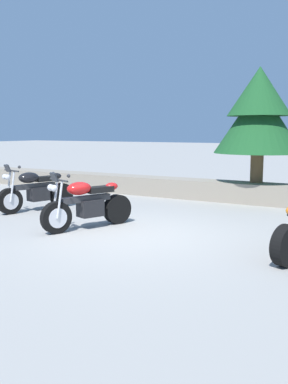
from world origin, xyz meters
TOP-DOWN VIEW (x-y plane):
  - ground_plane at (0.00, 0.00)m, footprint 120.00×120.00m
  - stone_wall at (0.00, 4.80)m, footprint 36.00×0.80m
  - motorcycle_black_near_left at (-3.42, 1.02)m, footprint 0.86×2.03m
  - motorcycle_red_centre at (-1.09, 0.05)m, footprint 0.99×1.98m
  - pine_tree_far_left at (0.95, 5.00)m, footprint 2.37×2.37m

SIDE VIEW (x-z plane):
  - ground_plane at x=0.00m, z-range 0.00..0.00m
  - stone_wall at x=0.00m, z-range 0.00..0.55m
  - motorcycle_black_near_left at x=-3.42m, z-range -0.10..1.07m
  - motorcycle_red_centre at x=-1.09m, z-range -0.10..1.07m
  - pine_tree_far_left at x=0.95m, z-range 0.90..4.01m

